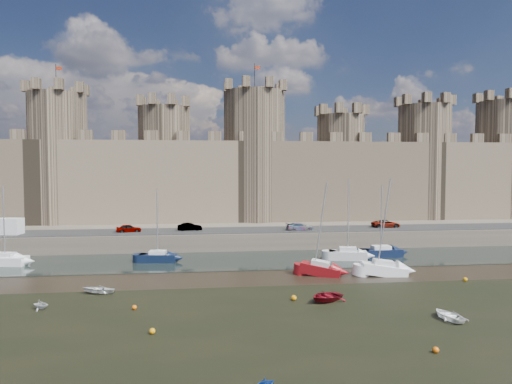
{
  "coord_description": "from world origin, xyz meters",
  "views": [
    {
      "loc": [
        -7.32,
        -33.74,
        11.85
      ],
      "look_at": [
        -0.79,
        22.0,
        8.91
      ],
      "focal_mm": 32.0,
      "sensor_mm": 36.0,
      "label": 1
    }
  ],
  "objects_px": {
    "sailboat_2": "(348,254)",
    "sailboat_3": "(381,252)",
    "car_2": "(300,227)",
    "van": "(2,227)",
    "car_0": "(129,228)",
    "car_3": "(386,224)",
    "sailboat_1": "(158,257)",
    "sailboat_0": "(5,260)",
    "sailboat_5": "(384,269)",
    "car_1": "(190,227)",
    "sailboat_4": "(321,269)"
  },
  "relations": [
    {
      "from": "sailboat_2",
      "to": "sailboat_1",
      "type": "bearing_deg",
      "value": -170.16
    },
    {
      "from": "car_3",
      "to": "sailboat_5",
      "type": "height_order",
      "value": "sailboat_5"
    },
    {
      "from": "van",
      "to": "sailboat_2",
      "type": "distance_m",
      "value": 47.82
    },
    {
      "from": "car_0",
      "to": "sailboat_3",
      "type": "height_order",
      "value": "sailboat_3"
    },
    {
      "from": "car_1",
      "to": "van",
      "type": "height_order",
      "value": "van"
    },
    {
      "from": "sailboat_5",
      "to": "sailboat_0",
      "type": "bearing_deg",
      "value": 173.72
    },
    {
      "from": "sailboat_2",
      "to": "sailboat_3",
      "type": "height_order",
      "value": "sailboat_2"
    },
    {
      "from": "sailboat_0",
      "to": "sailboat_2",
      "type": "xyz_separation_m",
      "value": [
        42.39,
        -1.64,
        0.06
      ]
    },
    {
      "from": "sailboat_1",
      "to": "van",
      "type": "bearing_deg",
      "value": 164.12
    },
    {
      "from": "car_3",
      "to": "van",
      "type": "relative_size",
      "value": 0.83
    },
    {
      "from": "car_0",
      "to": "car_3",
      "type": "height_order",
      "value": "car_3"
    },
    {
      "from": "car_3",
      "to": "sailboat_1",
      "type": "xyz_separation_m",
      "value": [
        -34.27,
        -10.62,
        -2.37
      ]
    },
    {
      "from": "car_2",
      "to": "sailboat_0",
      "type": "xyz_separation_m",
      "value": [
        -38.33,
        -8.73,
        -2.33
      ]
    },
    {
      "from": "car_3",
      "to": "sailboat_0",
      "type": "height_order",
      "value": "sailboat_0"
    },
    {
      "from": "car_3",
      "to": "van",
      "type": "height_order",
      "value": "van"
    },
    {
      "from": "car_2",
      "to": "sailboat_4",
      "type": "distance_m",
      "value": 18.24
    },
    {
      "from": "car_2",
      "to": "sailboat_5",
      "type": "relative_size",
      "value": 0.38
    },
    {
      "from": "van",
      "to": "sailboat_3",
      "type": "xyz_separation_m",
      "value": [
        51.46,
        -9.56,
        -2.91
      ]
    },
    {
      "from": "sailboat_2",
      "to": "van",
      "type": "bearing_deg",
      "value": -179.95
    },
    {
      "from": "car_1",
      "to": "sailboat_3",
      "type": "height_order",
      "value": "sailboat_3"
    },
    {
      "from": "car_1",
      "to": "car_2",
      "type": "bearing_deg",
      "value": -99.89
    },
    {
      "from": "van",
      "to": "sailboat_3",
      "type": "bearing_deg",
      "value": -2.51
    },
    {
      "from": "sailboat_0",
      "to": "sailboat_1",
      "type": "xyz_separation_m",
      "value": [
        18.24,
        -0.19,
        -0.02
      ]
    },
    {
      "from": "sailboat_4",
      "to": "car_1",
      "type": "bearing_deg",
      "value": 151.42
    },
    {
      "from": "car_1",
      "to": "sailboat_3",
      "type": "distance_m",
      "value": 27.61
    },
    {
      "from": "van",
      "to": "sailboat_4",
      "type": "bearing_deg",
      "value": -16.43
    },
    {
      "from": "car_2",
      "to": "sailboat_2",
      "type": "bearing_deg",
      "value": -161.57
    },
    {
      "from": "car_2",
      "to": "sailboat_0",
      "type": "distance_m",
      "value": 39.38
    },
    {
      "from": "sailboat_4",
      "to": "sailboat_3",
      "type": "bearing_deg",
      "value": 64.58
    },
    {
      "from": "sailboat_0",
      "to": "sailboat_3",
      "type": "distance_m",
      "value": 47.39
    },
    {
      "from": "sailboat_0",
      "to": "car_3",
      "type": "bearing_deg",
      "value": 20.95
    },
    {
      "from": "car_0",
      "to": "car_3",
      "type": "relative_size",
      "value": 0.8
    },
    {
      "from": "car_1",
      "to": "sailboat_3",
      "type": "xyz_separation_m",
      "value": [
        25.43,
        -10.49,
        -2.35
      ]
    },
    {
      "from": "car_0",
      "to": "sailboat_2",
      "type": "bearing_deg",
      "value": -118.89
    },
    {
      "from": "car_3",
      "to": "sailboat_3",
      "type": "relative_size",
      "value": 0.46
    },
    {
      "from": "sailboat_5",
      "to": "sailboat_2",
      "type": "bearing_deg",
      "value": 105.66
    },
    {
      "from": "sailboat_0",
      "to": "sailboat_5",
      "type": "relative_size",
      "value": 0.9
    },
    {
      "from": "car_2",
      "to": "sailboat_3",
      "type": "relative_size",
      "value": 0.43
    },
    {
      "from": "car_1",
      "to": "sailboat_2",
      "type": "relative_size",
      "value": 0.35
    },
    {
      "from": "sailboat_3",
      "to": "sailboat_4",
      "type": "bearing_deg",
      "value": -142.58
    },
    {
      "from": "car_2",
      "to": "sailboat_1",
      "type": "relative_size",
      "value": 0.44
    },
    {
      "from": "sailboat_1",
      "to": "sailboat_3",
      "type": "relative_size",
      "value": 0.96
    },
    {
      "from": "van",
      "to": "sailboat_1",
      "type": "height_order",
      "value": "sailboat_1"
    },
    {
      "from": "van",
      "to": "sailboat_1",
      "type": "bearing_deg",
      "value": -14.99
    },
    {
      "from": "car_0",
      "to": "sailboat_0",
      "type": "bearing_deg",
      "value": 117.84
    },
    {
      "from": "sailboat_4",
      "to": "sailboat_0",
      "type": "bearing_deg",
      "value": -170.01
    },
    {
      "from": "van",
      "to": "sailboat_1",
      "type": "distance_m",
      "value": 24.42
    },
    {
      "from": "van",
      "to": "sailboat_2",
      "type": "bearing_deg",
      "value": -5.21
    },
    {
      "from": "car_2",
      "to": "sailboat_2",
      "type": "xyz_separation_m",
      "value": [
        4.07,
        -10.37,
        -2.27
      ]
    },
    {
      "from": "car_0",
      "to": "car_1",
      "type": "relative_size",
      "value": 0.97
    }
  ]
}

